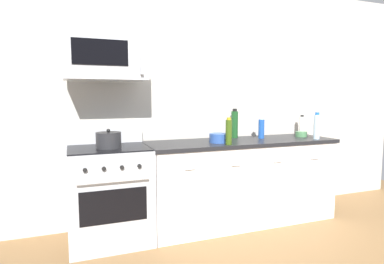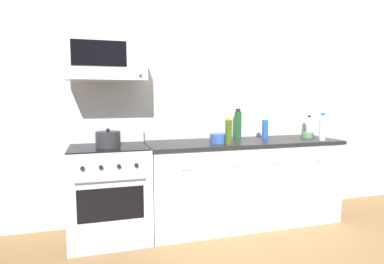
% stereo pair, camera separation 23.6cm
% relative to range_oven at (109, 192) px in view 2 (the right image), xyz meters
% --- Properties ---
extents(ground_plane, '(6.26, 6.26, 0.00)m').
position_rel_range_oven_xyz_m(ground_plane, '(1.44, -0.00, -0.47)').
color(ground_plane, olive).
extents(back_wall, '(5.22, 0.10, 2.70)m').
position_rel_range_oven_xyz_m(back_wall, '(1.44, 0.41, 0.88)').
color(back_wall, '#B7B2A8').
rests_on(back_wall, ground_plane).
extents(counter_unit, '(2.13, 0.66, 0.92)m').
position_rel_range_oven_xyz_m(counter_unit, '(1.44, -0.00, -0.01)').
color(counter_unit, white).
rests_on(counter_unit, ground_plane).
extents(range_oven, '(0.76, 0.69, 1.07)m').
position_rel_range_oven_xyz_m(range_oven, '(0.00, 0.00, 0.00)').
color(range_oven, '#B7BABF').
rests_on(range_oven, ground_plane).
extents(microwave, '(0.74, 0.44, 0.40)m').
position_rel_range_oven_xyz_m(microwave, '(0.00, 0.04, 1.28)').
color(microwave, '#B7BABF').
extents(bottle_wine_green, '(0.08, 0.08, 0.34)m').
position_rel_range_oven_xyz_m(bottle_wine_green, '(1.46, 0.22, 0.61)').
color(bottle_wine_green, '#19471E').
rests_on(bottle_wine_green, countertop_slab).
extents(bottle_water_clear, '(0.07, 0.07, 0.30)m').
position_rel_range_oven_xyz_m(bottle_water_clear, '(2.28, -0.21, 0.59)').
color(bottle_water_clear, silver).
rests_on(bottle_water_clear, countertop_slab).
extents(bottle_olive_oil, '(0.06, 0.06, 0.27)m').
position_rel_range_oven_xyz_m(bottle_olive_oil, '(1.15, -0.24, 0.58)').
color(bottle_olive_oil, '#385114').
rests_on(bottle_olive_oil, countertop_slab).
extents(bottle_vinegar_white, '(0.06, 0.06, 0.25)m').
position_rel_range_oven_xyz_m(bottle_vinegar_white, '(2.41, 0.20, 0.57)').
color(bottle_vinegar_white, silver).
rests_on(bottle_vinegar_white, countertop_slab).
extents(bottle_soda_blue, '(0.07, 0.07, 0.24)m').
position_rel_range_oven_xyz_m(bottle_soda_blue, '(1.73, 0.07, 0.56)').
color(bottle_soda_blue, '#1E4CA5').
rests_on(bottle_soda_blue, countertop_slab).
extents(bowl_blue_mixing, '(0.20, 0.20, 0.10)m').
position_rel_range_oven_xyz_m(bowl_blue_mixing, '(1.12, -0.08, 0.50)').
color(bowl_blue_mixing, '#2D519E').
rests_on(bowl_blue_mixing, countertop_slab).
extents(bowl_green_glaze, '(0.14, 0.14, 0.06)m').
position_rel_range_oven_xyz_m(bowl_green_glaze, '(2.26, 0.03, 0.48)').
color(bowl_green_glaze, '#477A4C').
rests_on(bowl_green_glaze, countertop_slab).
extents(stockpot, '(0.23, 0.23, 0.18)m').
position_rel_range_oven_xyz_m(stockpot, '(-0.00, -0.05, 0.53)').
color(stockpot, '#262628').
rests_on(stockpot, range_oven).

